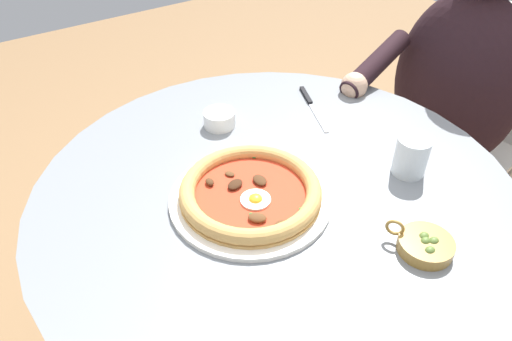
{
  "coord_description": "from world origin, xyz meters",
  "views": [
    {
      "loc": [
        -0.43,
        -0.57,
        1.38
      ],
      "look_at": [
        -0.02,
        0.04,
        0.78
      ],
      "focal_mm": 33.08,
      "sensor_mm": 36.0,
      "label": 1
    }
  ],
  "objects_px": {
    "cafe_chair_diner": "(463,120)",
    "water_glass": "(411,158)",
    "ramekin_capers": "(219,118)",
    "diner_person": "(438,142)",
    "dining_table": "(274,230)",
    "olive_pan": "(425,245)",
    "pizza_on_plate": "(251,193)",
    "steak_knife": "(310,102)"
  },
  "relations": [
    {
      "from": "olive_pan",
      "to": "cafe_chair_diner",
      "type": "bearing_deg",
      "value": 28.68
    },
    {
      "from": "cafe_chair_diner",
      "to": "olive_pan",
      "type": "bearing_deg",
      "value": -151.32
    },
    {
      "from": "cafe_chair_diner",
      "to": "dining_table",
      "type": "bearing_deg",
      "value": -171.81
    },
    {
      "from": "ramekin_capers",
      "to": "diner_person",
      "type": "height_order",
      "value": "diner_person"
    },
    {
      "from": "dining_table",
      "to": "pizza_on_plate",
      "type": "bearing_deg",
      "value": -173.33
    },
    {
      "from": "pizza_on_plate",
      "to": "olive_pan",
      "type": "relative_size",
      "value": 2.81
    },
    {
      "from": "pizza_on_plate",
      "to": "steak_knife",
      "type": "height_order",
      "value": "pizza_on_plate"
    },
    {
      "from": "cafe_chair_diner",
      "to": "water_glass",
      "type": "bearing_deg",
      "value": -158.08
    },
    {
      "from": "diner_person",
      "to": "pizza_on_plate",
      "type": "bearing_deg",
      "value": -171.81
    },
    {
      "from": "olive_pan",
      "to": "diner_person",
      "type": "xyz_separation_m",
      "value": [
        0.6,
        0.39,
        -0.25
      ]
    },
    {
      "from": "ramekin_capers",
      "to": "pizza_on_plate",
      "type": "bearing_deg",
      "value": -107.79
    },
    {
      "from": "pizza_on_plate",
      "to": "cafe_chair_diner",
      "type": "distance_m",
      "value": 0.96
    },
    {
      "from": "water_glass",
      "to": "cafe_chair_diner",
      "type": "xyz_separation_m",
      "value": [
        0.6,
        0.24,
        -0.26
      ]
    },
    {
      "from": "pizza_on_plate",
      "to": "steak_knife",
      "type": "xyz_separation_m",
      "value": [
        0.33,
        0.22,
        -0.02
      ]
    },
    {
      "from": "dining_table",
      "to": "water_glass",
      "type": "bearing_deg",
      "value": -24.91
    },
    {
      "from": "water_glass",
      "to": "diner_person",
      "type": "distance_m",
      "value": 0.58
    },
    {
      "from": "pizza_on_plate",
      "to": "dining_table",
      "type": "bearing_deg",
      "value": 6.67
    },
    {
      "from": "diner_person",
      "to": "steak_knife",
      "type": "bearing_deg",
      "value": 166.57
    },
    {
      "from": "ramekin_capers",
      "to": "cafe_chair_diner",
      "type": "distance_m",
      "value": 0.88
    },
    {
      "from": "steak_knife",
      "to": "olive_pan",
      "type": "bearing_deg",
      "value": -106.5
    },
    {
      "from": "dining_table",
      "to": "water_glass",
      "type": "height_order",
      "value": "water_glass"
    },
    {
      "from": "water_glass",
      "to": "cafe_chair_diner",
      "type": "height_order",
      "value": "cafe_chair_diner"
    },
    {
      "from": "pizza_on_plate",
      "to": "water_glass",
      "type": "relative_size",
      "value": 3.79
    },
    {
      "from": "diner_person",
      "to": "ramekin_capers",
      "type": "bearing_deg",
      "value": 168.07
    },
    {
      "from": "dining_table",
      "to": "ramekin_capers",
      "type": "distance_m",
      "value": 0.29
    },
    {
      "from": "olive_pan",
      "to": "diner_person",
      "type": "height_order",
      "value": "diner_person"
    },
    {
      "from": "pizza_on_plate",
      "to": "water_glass",
      "type": "distance_m",
      "value": 0.34
    },
    {
      "from": "dining_table",
      "to": "steak_knife",
      "type": "bearing_deg",
      "value": 39.24
    },
    {
      "from": "dining_table",
      "to": "olive_pan",
      "type": "height_order",
      "value": "olive_pan"
    },
    {
      "from": "pizza_on_plate",
      "to": "olive_pan",
      "type": "bearing_deg",
      "value": -56.8
    },
    {
      "from": "steak_knife",
      "to": "olive_pan",
      "type": "xyz_separation_m",
      "value": [
        -0.15,
        -0.49,
        0.01
      ]
    },
    {
      "from": "steak_knife",
      "to": "ramekin_capers",
      "type": "xyz_separation_m",
      "value": [
        -0.24,
        0.04,
        0.02
      ]
    },
    {
      "from": "olive_pan",
      "to": "diner_person",
      "type": "relative_size",
      "value": 0.1
    },
    {
      "from": "ramekin_capers",
      "to": "dining_table",
      "type": "bearing_deg",
      "value": -93.93
    },
    {
      "from": "diner_person",
      "to": "cafe_chair_diner",
      "type": "distance_m",
      "value": 0.14
    },
    {
      "from": "ramekin_capers",
      "to": "water_glass",
      "type": "bearing_deg",
      "value": -57.29
    },
    {
      "from": "olive_pan",
      "to": "steak_knife",
      "type": "bearing_deg",
      "value": 73.5
    },
    {
      "from": "steak_knife",
      "to": "water_glass",
      "type": "bearing_deg",
      "value": -90.96
    },
    {
      "from": "ramekin_capers",
      "to": "cafe_chair_diner",
      "type": "bearing_deg",
      "value": -8.72
    },
    {
      "from": "steak_knife",
      "to": "diner_person",
      "type": "distance_m",
      "value": 0.52
    },
    {
      "from": "pizza_on_plate",
      "to": "steak_knife",
      "type": "relative_size",
      "value": 1.58
    },
    {
      "from": "ramekin_capers",
      "to": "cafe_chair_diner",
      "type": "relative_size",
      "value": 0.08
    }
  ]
}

